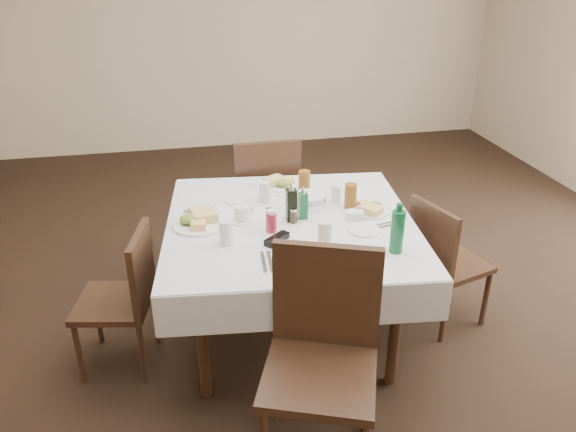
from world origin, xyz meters
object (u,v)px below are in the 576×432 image
object	(u,v)px
water_s	(325,234)
oil_cruet_dark	(291,204)
chair_north	(265,193)
dining_table	(291,233)
water_e	(336,194)
green_bottle	(397,231)
coffee_mug	(242,215)
oil_cruet_green	(303,204)
chair_east	(441,257)
water_w	(226,232)
bread_basket	(308,201)
chair_south	(323,345)
ketchup_bottle	(271,222)
chair_west	(127,292)
water_n	(265,192)

from	to	relation	value
water_s	oil_cruet_dark	distance (m)	0.35
chair_north	water_s	bearing A→B (deg)	-84.99
dining_table	chair_north	distance (m)	0.90
water_e	green_bottle	bearing A→B (deg)	-78.64
chair_north	coffee_mug	size ratio (longest dim) A/B	7.09
dining_table	oil_cruet_green	size ratio (longest dim) A/B	7.70
chair_east	water_w	size ratio (longest dim) A/B	6.36
coffee_mug	water_s	bearing A→B (deg)	-44.55
water_w	dining_table	bearing A→B (deg)	26.42
chair_east	water_s	distance (m)	0.90
water_w	bread_basket	distance (m)	0.64
chair_south	ketchup_bottle	distance (m)	0.81
oil_cruet_green	ketchup_bottle	size ratio (longest dim) A/B	1.56
chair_north	oil_cruet_green	size ratio (longest dim) A/B	4.89
chair_south	chair_north	bearing A→B (deg)	88.48
water_w	oil_cruet_green	size ratio (longest dim) A/B	0.66
dining_table	chair_west	world-z (taller)	chair_west
bread_basket	dining_table	bearing A→B (deg)	-129.13
green_bottle	water_n	bearing A→B (deg)	126.30
oil_cruet_green	chair_north	bearing A→B (deg)	94.62
chair_south	water_n	world-z (taller)	chair_south
chair_east	chair_west	world-z (taller)	chair_east
chair_east	ketchup_bottle	world-z (taller)	ketchup_bottle
water_w	coffee_mug	size ratio (longest dim) A/B	0.95
chair_south	chair_west	distance (m)	1.18
chair_south	oil_cruet_green	size ratio (longest dim) A/B	5.11
dining_table	oil_cruet_dark	size ratio (longest dim) A/B	6.36
chair_north	chair_west	world-z (taller)	chair_north
chair_east	water_e	world-z (taller)	water_e
chair_west	bread_basket	bearing A→B (deg)	14.21
oil_cruet_green	water_s	bearing A→B (deg)	-84.01
chair_south	chair_east	bearing A→B (deg)	39.38
chair_west	chair_east	bearing A→B (deg)	0.01
chair_north	green_bottle	world-z (taller)	green_bottle
dining_table	water_n	world-z (taller)	water_n
chair_north	green_bottle	bearing A→B (deg)	-71.66
chair_east	coffee_mug	bearing A→B (deg)	173.06
chair_south	oil_cruet_green	bearing A→B (deg)	82.55
dining_table	chair_east	distance (m)	0.94
chair_north	coffee_mug	distance (m)	0.92
chair_south	water_e	distance (m)	1.15
chair_west	coffee_mug	size ratio (longest dim) A/B	6.03
chair_south	water_s	xyz separation A→B (m)	(0.15, 0.55, 0.25)
ketchup_bottle	green_bottle	xyz separation A→B (m)	(0.58, -0.34, 0.06)
chair_east	chair_north	bearing A→B (deg)	132.49
oil_cruet_dark	green_bottle	world-z (taller)	green_bottle
chair_north	water_e	world-z (taller)	chair_north
oil_cruet_green	green_bottle	distance (m)	0.60
chair_south	water_w	size ratio (longest dim) A/B	7.80
water_s	green_bottle	distance (m)	0.36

